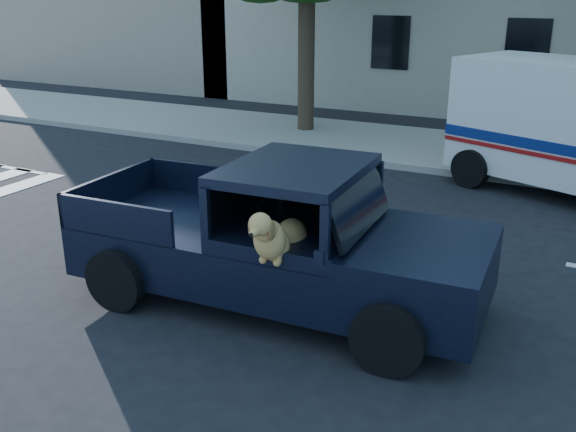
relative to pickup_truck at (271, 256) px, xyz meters
name	(u,v)px	position (x,y,z in m)	size (l,w,h in m)	color
ground	(258,316)	(0.07, -0.46, -0.62)	(120.00, 120.00, 0.00)	black
far_sidewalk	(447,150)	(0.07, 8.74, -0.54)	(60.00, 4.00, 0.15)	gray
lane_stripes	(482,250)	(2.07, 2.94, -0.61)	(21.60, 0.14, 0.01)	silver
pickup_truck	(271,256)	(0.00, 0.00, 0.00)	(5.21, 2.71, 1.83)	black
mail_truck	(575,138)	(2.94, 6.62, 0.48)	(5.04, 3.64, 2.52)	silver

